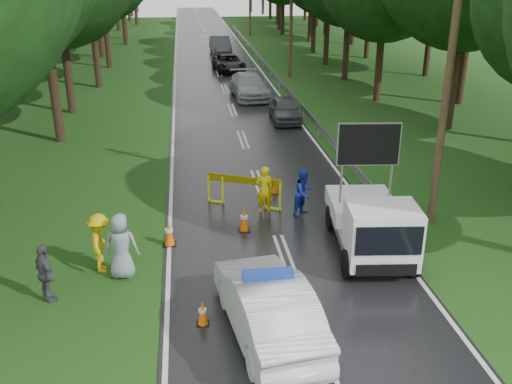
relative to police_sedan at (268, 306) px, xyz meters
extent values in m
plane|color=#1A4513|center=(1.05, 3.49, -0.76)|extent=(160.00, 160.00, 0.00)
cube|color=black|center=(1.05, 33.49, -0.75)|extent=(7.00, 140.00, 0.02)
cylinder|color=gray|center=(4.75, 3.49, -0.41)|extent=(0.12, 0.12, 0.70)
cube|color=gray|center=(4.75, 33.49, -0.21)|extent=(0.05, 60.00, 0.30)
cylinder|color=#3F321D|center=(6.25, 5.49, 4.24)|extent=(0.24, 0.24, 10.00)
cylinder|color=#3F321D|center=(6.25, 31.49, 4.24)|extent=(0.24, 0.24, 10.00)
imported|color=silver|center=(0.00, 0.00, 0.00)|extent=(2.23, 4.75, 1.50)
cube|color=#1938A5|center=(0.00, 0.00, 0.82)|extent=(1.16, 0.47, 0.15)
cube|color=gray|center=(3.59, 4.09, -0.24)|extent=(2.24, 4.09, 0.23)
cube|color=white|center=(3.68, 5.02, 0.13)|extent=(2.17, 2.42, 0.51)
cube|color=white|center=(3.43, 2.41, 0.41)|extent=(2.01, 1.67, 1.59)
cube|color=black|center=(3.36, 1.65, 0.60)|extent=(1.73, 0.20, 0.80)
cube|color=black|center=(3.65, 4.65, 2.24)|extent=(1.78, 0.28, 1.22)
cylinder|color=black|center=(2.53, 2.31, -0.36)|extent=(0.34, 0.81, 0.79)
cylinder|color=black|center=(4.30, 2.14, -0.36)|extent=(0.34, 0.81, 0.79)
cylinder|color=black|center=(2.82, 5.29, -0.36)|extent=(0.34, 0.81, 0.79)
cylinder|color=black|center=(4.59, 5.12, -0.36)|extent=(0.34, 0.81, 0.79)
cube|color=#F0FF0D|center=(-0.94, 7.98, -0.24)|extent=(0.08, 0.08, 1.04)
cube|color=#F0FF0D|center=(-0.47, 7.77, -0.24)|extent=(0.08, 0.08, 1.04)
cube|color=#F0FF0D|center=(0.96, 7.13, -0.24)|extent=(0.08, 0.08, 1.04)
cube|color=#F0FF0D|center=(1.43, 6.92, -0.24)|extent=(0.08, 0.08, 1.04)
cube|color=#F2CC00|center=(0.25, 7.45, 0.23)|extent=(2.49, 1.15, 0.26)
imported|color=yellow|center=(0.89, 6.90, 0.07)|extent=(0.61, 0.40, 1.64)
imported|color=#1B31B3|center=(2.16, 6.49, 0.05)|extent=(1.00, 0.98, 1.62)
imported|color=#DCBA0C|center=(-4.10, 3.49, 0.09)|extent=(0.71, 1.14, 1.69)
imported|color=#42444A|center=(-5.27, 2.09, 0.03)|extent=(0.85, 0.97, 1.56)
imported|color=gray|center=(-3.50, 3.09, 0.16)|extent=(0.95, 0.68, 1.84)
imported|color=#3F4147|center=(3.65, 18.74, -0.12)|extent=(1.67, 3.79, 1.27)
imported|color=#909497|center=(2.40, 24.74, -0.02)|extent=(2.33, 5.16, 1.47)
imported|color=black|center=(1.88, 34.24, -0.11)|extent=(2.56, 4.82, 1.29)
imported|color=#42434A|center=(1.85, 43.64, 0.04)|extent=(1.93, 4.93, 1.60)
cube|color=black|center=(-1.45, 0.58, -0.74)|extent=(0.30, 0.30, 0.03)
cone|color=orange|center=(-1.45, 0.58, -0.43)|extent=(0.25, 0.25, 0.62)
cube|color=black|center=(0.05, 5.49, -0.74)|extent=(0.38, 0.38, 0.03)
cone|color=orange|center=(0.05, 5.49, -0.34)|extent=(0.31, 0.31, 0.78)
cube|color=black|center=(1.49, 8.49, -0.74)|extent=(0.32, 0.32, 0.03)
cone|color=orange|center=(1.49, 8.49, -0.41)|extent=(0.26, 0.26, 0.66)
cube|color=black|center=(-2.29, 4.79, -0.74)|extent=(0.39, 0.39, 0.03)
cone|color=orange|center=(-2.29, 4.79, -0.33)|extent=(0.32, 0.32, 0.80)
cube|color=black|center=(4.40, 5.67, -0.74)|extent=(0.34, 0.34, 0.03)
cone|color=orange|center=(4.40, 5.67, -0.39)|extent=(0.28, 0.28, 0.70)
camera|label=1|loc=(-1.62, -10.79, 7.17)|focal=40.00mm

